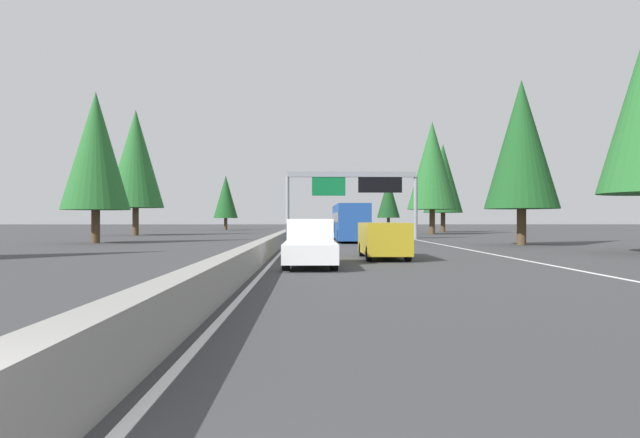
{
  "coord_description": "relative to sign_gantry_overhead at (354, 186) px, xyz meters",
  "views": [
    {
      "loc": [
        -2.1,
        -1.89,
        1.83
      ],
      "look_at": [
        65.55,
        -3.08,
        1.93
      ],
      "focal_mm": 30.92,
      "sensor_mm": 36.0,
      "label": 1
    }
  ],
  "objects": [
    {
      "name": "pickup_mid_left",
      "position": [
        -30.65,
        4.16,
        -4.2
      ],
      "size": [
        5.6,
        2.0,
        1.86
      ],
      "color": "white",
      "rests_on": "ground"
    },
    {
      "name": "conifer_left_mid",
      "position": [
        12.54,
        24.76,
        3.92
      ],
      "size": [
        6.54,
        6.54,
        14.85
      ],
      "color": "#4C3823",
      "rests_on": "ground"
    },
    {
      "name": "conifer_left_near",
      "position": [
        -9.46,
        20.91,
        2.09
      ],
      "size": [
        5.22,
        5.22,
        11.86
      ],
      "color": "#4C3823",
      "rests_on": "ground"
    },
    {
      "name": "conifer_right_near",
      "position": [
        -13.44,
        -11.02,
        2.13
      ],
      "size": [
        5.24,
        5.24,
        11.92
      ],
      "color": "#4C3823",
      "rests_on": "ground"
    },
    {
      "name": "sedan_far_right",
      "position": [
        16.44,
        4.31,
        -4.44
      ],
      "size": [
        4.4,
        1.8,
        1.47
      ],
      "color": "white",
      "rests_on": "ground"
    },
    {
      "name": "bus_far_left",
      "position": [
        -5.59,
        0.77,
        -3.4
      ],
      "size": [
        11.5,
        2.55,
        3.1
      ],
      "color": "#1E4793",
      "rests_on": "ground"
    },
    {
      "name": "sign_gantry_overhead",
      "position": [
        0.0,
        0.0,
        0.0
      ],
      "size": [
        0.5,
        12.68,
        6.43
      ],
      "color": "gray",
      "rests_on": "ground"
    },
    {
      "name": "shoulder_stripe_median",
      "position": [
        19.4,
        5.79,
        -5.11
      ],
      "size": [
        160.0,
        0.16,
        0.01
      ],
      "primitive_type": "cube",
      "color": "silver",
      "rests_on": "ground"
    },
    {
      "name": "shoulder_stripe_right",
      "position": [
        19.4,
        -5.48,
        -5.11
      ],
      "size": [
        160.0,
        0.16,
        0.01
      ],
      "primitive_type": "cube",
      "color": "silver",
      "rests_on": "ground"
    },
    {
      "name": "box_truck_mid_right",
      "position": [
        41.82,
        -3.15,
        -3.51
      ],
      "size": [
        8.5,
        2.4,
        2.95
      ],
      "color": "gold",
      "rests_on": "ground"
    },
    {
      "name": "sedan_near_right",
      "position": [
        51.06,
        4.23,
        -4.44
      ],
      "size": [
        4.4,
        1.8,
        1.47
      ],
      "color": "#1E4793",
      "rests_on": "ground"
    },
    {
      "name": "conifer_left_far",
      "position": [
        45.27,
        19.18,
        0.79
      ],
      "size": [
        4.28,
        4.28,
        9.73
      ],
      "color": "#4C3823",
      "rests_on": "ground"
    },
    {
      "name": "conifer_right_mid",
      "position": [
        16.73,
        -11.3,
        3.59
      ],
      "size": [
        6.3,
        6.3,
        14.32
      ],
      "color": "#4C3823",
      "rests_on": "ground"
    },
    {
      "name": "ground_plane",
      "position": [
        9.4,
        6.04,
        -5.12
      ],
      "size": [
        320.0,
        320.0,
        0.0
      ],
      "primitive_type": "plane",
      "color": "#38383A"
    },
    {
      "name": "minivan_distant_a",
      "position": [
        -26.93,
        0.72,
        -4.17
      ],
      "size": [
        5.0,
        1.95,
        1.69
      ],
      "color": "#AD931E",
      "rests_on": "ground"
    },
    {
      "name": "median_barrier",
      "position": [
        29.4,
        6.34,
        -4.67
      ],
      "size": [
        180.0,
        0.56,
        0.9
      ],
      "primitive_type": "cube",
      "color": "gray",
      "rests_on": "ground"
    },
    {
      "name": "conifer_right_far",
      "position": [
        29.02,
        -15.64,
        2.88
      ],
      "size": [
        5.78,
        5.78,
        13.15
      ],
      "color": "#4C3823",
      "rests_on": "ground"
    },
    {
      "name": "conifer_right_distant",
      "position": [
        54.65,
        -11.13,
        1.06
      ],
      "size": [
        4.48,
        4.48,
        10.17
      ],
      "color": "#4C3823",
      "rests_on": "ground"
    }
  ]
}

